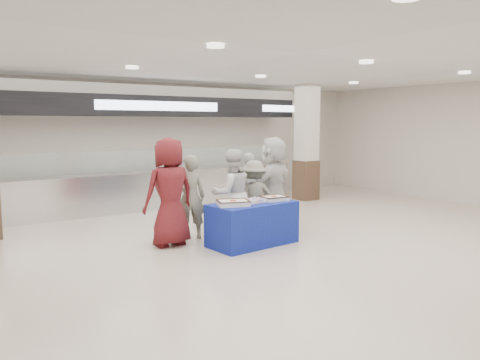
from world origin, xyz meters
TOP-DOWN VIEW (x-y plane):
  - ground at (0.00, 0.00)m, footprint 14.00×14.00m
  - serving_line at (0.00, 5.40)m, footprint 8.70×0.85m
  - column_right at (4.00, 4.20)m, footprint 0.55×0.55m
  - display_table at (-0.12, 1.06)m, footprint 1.61×0.90m
  - sheet_cake_left at (-0.55, 1.02)m, footprint 0.62×0.55m
  - sheet_cake_right at (0.36, 1.05)m, footprint 0.48×0.39m
  - cupcake_tray at (-0.16, 1.05)m, footprint 0.47×0.37m
  - civilian_maroon at (-1.34, 1.83)m, footprint 0.95×0.65m
  - soldier_a at (-0.82, 2.04)m, footprint 0.67×0.54m
  - chef_tall at (-0.12, 1.72)m, footprint 0.90×0.75m
  - chef_short at (0.65, 2.22)m, footprint 0.98×0.65m
  - soldier_b at (0.46, 1.79)m, footprint 1.04×0.82m
  - civilian_white at (1.04, 1.95)m, footprint 1.81×1.23m

SIDE VIEW (x-z plane):
  - ground at x=0.00m, z-range 0.00..0.00m
  - display_table at x=-0.12m, z-range 0.00..0.75m
  - soldier_b at x=0.46m, z-range 0.00..1.42m
  - chef_short at x=0.65m, z-range 0.00..1.55m
  - cupcake_tray at x=-0.16m, z-range 0.75..0.82m
  - soldier_a at x=-0.82m, z-range 0.00..1.57m
  - sheet_cake_right at x=0.36m, z-range 0.75..0.85m
  - sheet_cake_left at x=-0.55m, z-range 0.75..0.86m
  - chef_tall at x=-0.12m, z-range 0.00..1.66m
  - civilian_white at x=1.04m, z-range 0.00..1.87m
  - civilian_maroon at x=-1.34m, z-range 0.00..1.90m
  - serving_line at x=0.00m, z-range -0.24..2.56m
  - column_right at x=4.00m, z-range -0.07..3.13m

